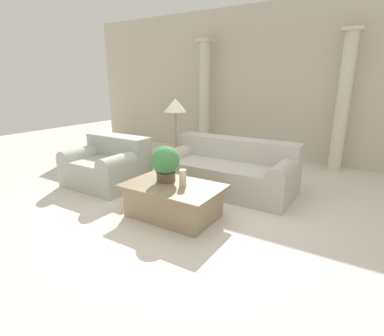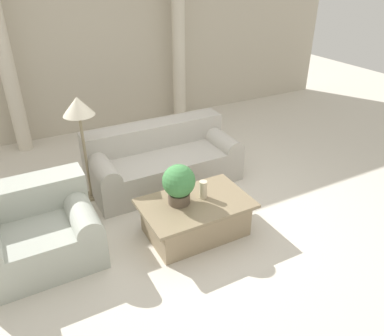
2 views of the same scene
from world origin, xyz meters
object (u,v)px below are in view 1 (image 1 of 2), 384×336
object	(u,v)px
potted_plant	(166,162)
sofa_long	(229,170)
coffee_table	(173,200)
floor_lamp	(175,110)
loveseat	(108,165)

from	to	relation	value
potted_plant	sofa_long	bearing A→B (deg)	74.66
coffee_table	floor_lamp	bearing A→B (deg)	123.57
coffee_table	floor_lamp	size ratio (longest dim) A/B	0.88
sofa_long	coffee_table	bearing A→B (deg)	-97.32
coffee_table	potted_plant	world-z (taller)	potted_plant
floor_lamp	coffee_table	bearing A→B (deg)	-56.43
coffee_table	floor_lamp	world-z (taller)	floor_lamp
coffee_table	potted_plant	size ratio (longest dim) A/B	2.64
potted_plant	coffee_table	bearing A→B (deg)	-24.81
loveseat	sofa_long	bearing A→B (deg)	24.88
sofa_long	coffee_table	size ratio (longest dim) A/B	1.68
potted_plant	floor_lamp	size ratio (longest dim) A/B	0.33
sofa_long	potted_plant	distance (m)	1.29
coffee_table	floor_lamp	xyz separation A→B (m)	(-0.87, 1.31, 0.98)
potted_plant	floor_lamp	bearing A→B (deg)	119.73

